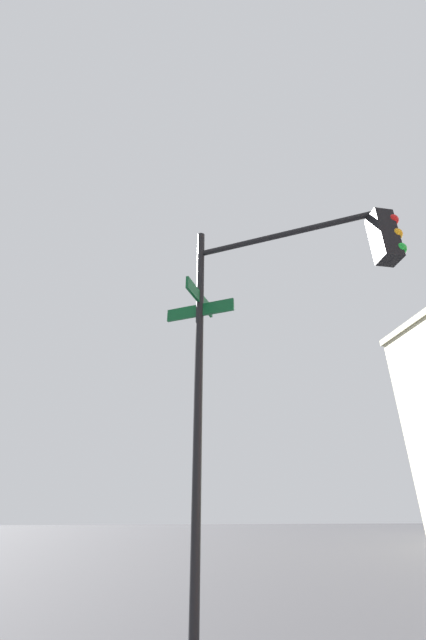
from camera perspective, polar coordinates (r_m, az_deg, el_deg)
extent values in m
cylinder|color=black|center=(5.34, -2.24, -11.37)|extent=(0.12, 0.12, 5.65)
cylinder|color=black|center=(6.15, 10.44, 12.51)|extent=(1.47, 2.44, 0.09)
cube|color=black|center=(5.89, 24.34, 11.29)|extent=(0.28, 0.28, 0.80)
sphere|color=red|center=(6.06, 25.32, 13.36)|extent=(0.18, 0.18, 0.18)
sphere|color=orange|center=(5.91, 25.80, 11.49)|extent=(0.18, 0.18, 0.18)
sphere|color=green|center=(5.77, 26.30, 9.52)|extent=(0.18, 0.18, 0.18)
cube|color=#0F5128|center=(5.85, -2.00, 1.47)|extent=(0.59, 0.97, 0.20)
cube|color=#0F5128|center=(5.96, -1.97, 3.32)|extent=(0.88, 0.54, 0.20)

